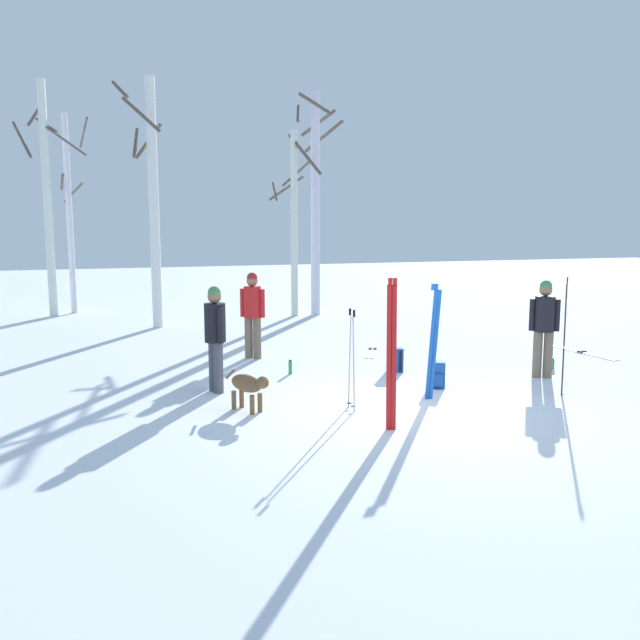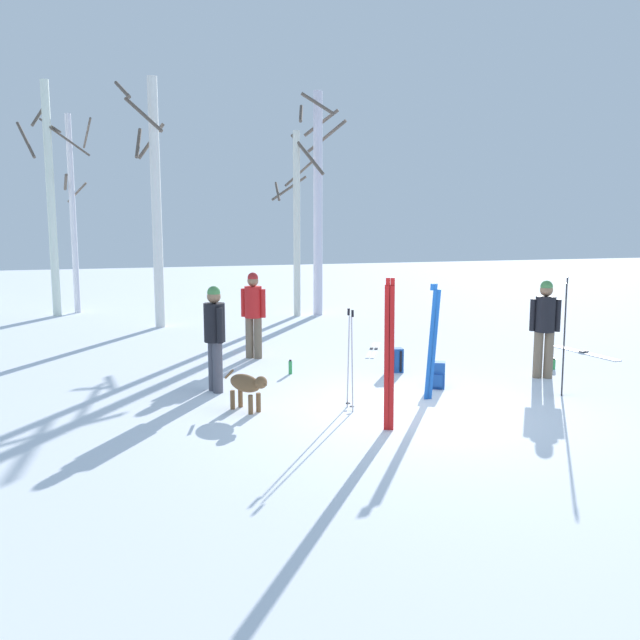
% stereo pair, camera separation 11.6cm
% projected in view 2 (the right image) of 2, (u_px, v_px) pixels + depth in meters
% --- Properties ---
extents(ground_plane, '(60.00, 60.00, 0.00)m').
position_uv_depth(ground_plane, '(416.00, 410.00, 10.12)').
color(ground_plane, white).
extents(person_0, '(0.48, 0.34, 1.72)m').
position_uv_depth(person_0, '(545.00, 323.00, 11.98)').
color(person_0, '#72604C').
rests_on(person_0, ground_plane).
extents(person_1, '(0.34, 0.50, 1.72)m').
position_uv_depth(person_1, '(215.00, 332.00, 11.03)').
color(person_1, '#4C4C56').
rests_on(person_1, ground_plane).
extents(person_2, '(0.45, 0.34, 1.72)m').
position_uv_depth(person_2, '(253.00, 309.00, 13.66)').
color(person_2, '#72604C').
rests_on(person_2, ground_plane).
extents(dog, '(0.52, 0.78, 0.57)m').
position_uv_depth(dog, '(247.00, 385.00, 10.00)').
color(dog, brown).
rests_on(dog, ground_plane).
extents(ski_pair_planted_0, '(0.18, 0.21, 1.89)m').
position_uv_depth(ski_pair_planted_0, '(564.00, 337.00, 10.75)').
color(ski_pair_planted_0, black).
rests_on(ski_pair_planted_0, ground_plane).
extents(ski_pair_planted_1, '(0.25, 0.04, 1.80)m').
position_uv_depth(ski_pair_planted_1, '(433.00, 342.00, 10.60)').
color(ski_pair_planted_1, blue).
rests_on(ski_pair_planted_1, ground_plane).
extents(ski_pair_planted_2, '(0.14, 0.06, 2.03)m').
position_uv_depth(ski_pair_planted_2, '(389.00, 356.00, 9.02)').
color(ski_pair_planted_2, red).
rests_on(ski_pair_planted_2, ground_plane).
extents(ski_pair_lying_0, '(0.91, 1.65, 0.05)m').
position_uv_depth(ski_pair_lying_0, '(374.00, 350.00, 14.61)').
color(ski_pair_lying_0, white).
rests_on(ski_pair_lying_0, ground_plane).
extents(ski_pair_lying_1, '(0.40, 1.74, 0.05)m').
position_uv_depth(ski_pair_lying_1, '(585.00, 353.00, 14.27)').
color(ski_pair_lying_1, white).
rests_on(ski_pair_lying_1, ground_plane).
extents(ski_poles_0, '(0.07, 0.28, 1.49)m').
position_uv_depth(ski_poles_0, '(350.00, 357.00, 10.02)').
color(ski_poles_0, '#B2B2BC').
rests_on(ski_poles_0, ground_plane).
extents(backpack_0, '(0.29, 0.31, 0.44)m').
position_uv_depth(backpack_0, '(395.00, 360.00, 12.55)').
color(backpack_0, '#1E4C99').
rests_on(backpack_0, ground_plane).
extents(backpack_1, '(0.32, 0.34, 0.44)m').
position_uv_depth(backpack_1, '(437.00, 375.00, 11.37)').
color(backpack_1, '#1E4C99').
rests_on(backpack_1, ground_plane).
extents(water_bottle_0, '(0.07, 0.07, 0.21)m').
position_uv_depth(water_bottle_0, '(553.00, 364.00, 12.78)').
color(water_bottle_0, green).
rests_on(water_bottle_0, ground_plane).
extents(water_bottle_1, '(0.07, 0.07, 0.26)m').
position_uv_depth(water_bottle_1, '(290.00, 367.00, 12.40)').
color(water_bottle_1, green).
rests_on(water_bottle_1, ground_plane).
extents(birch_tree_2, '(1.32, 1.29, 6.48)m').
position_uv_depth(birch_tree_2, '(50.00, 197.00, 19.16)').
color(birch_tree_2, silver).
rests_on(birch_tree_2, ground_plane).
extents(birch_tree_3, '(1.44, 1.42, 5.67)m').
position_uv_depth(birch_tree_3, '(73.00, 209.00, 19.82)').
color(birch_tree_3, silver).
rests_on(birch_tree_3, ground_plane).
extents(birch_tree_4, '(1.18, 1.45, 6.17)m').
position_uv_depth(birch_tree_4, '(155.00, 197.00, 17.16)').
color(birch_tree_4, white).
rests_on(birch_tree_4, ground_plane).
extents(birch_tree_5, '(1.42, 1.26, 5.12)m').
position_uv_depth(birch_tree_5, '(296.00, 221.00, 19.25)').
color(birch_tree_5, silver).
rests_on(birch_tree_5, ground_plane).
extents(birch_tree_6, '(1.66, 1.66, 6.20)m').
position_uv_depth(birch_tree_6, '(318.00, 197.00, 19.33)').
color(birch_tree_6, silver).
rests_on(birch_tree_6, ground_plane).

